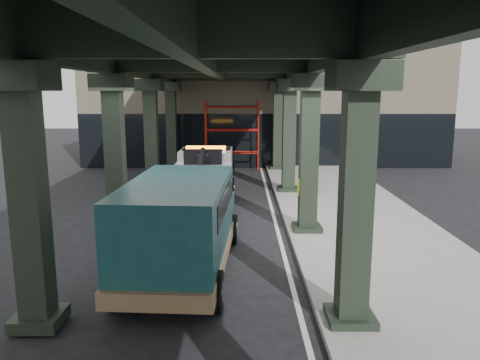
{
  "coord_description": "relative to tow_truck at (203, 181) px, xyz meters",
  "views": [
    {
      "loc": [
        0.48,
        -12.36,
        4.5
      ],
      "look_at": [
        0.47,
        2.32,
        1.7
      ],
      "focal_mm": 35.0,
      "sensor_mm": 36.0,
      "label": 1
    }
  ],
  "objects": [
    {
      "name": "scaffolding",
      "position": [
        0.92,
        9.95,
        0.91
      ],
      "size": [
        3.08,
        0.88,
        4.0
      ],
      "color": "#B0180E",
      "rests_on": "ground"
    },
    {
      "name": "towed_van",
      "position": [
        -0.05,
        -6.05,
        0.12
      ],
      "size": [
        2.72,
        6.14,
        2.44
      ],
      "rotation": [
        0.0,
        0.0,
        -0.06
      ],
      "color": "#113C3E",
      "rests_on": "ground"
    },
    {
      "name": "sidewalk",
      "position": [
        5.42,
        -2.7,
        -1.12
      ],
      "size": [
        5.0,
        40.0,
        0.15
      ],
      "primitive_type": "cube",
      "color": "gray",
      "rests_on": "ground"
    },
    {
      "name": "tow_truck",
      "position": [
        0.0,
        0.0,
        0.0
      ],
      "size": [
        2.31,
        7.49,
        2.45
      ],
      "rotation": [
        0.0,
        0.0,
        -0.0
      ],
      "color": "black",
      "rests_on": "ground"
    },
    {
      "name": "building",
      "position": [
        2.92,
        15.3,
        2.81
      ],
      "size": [
        22.0,
        10.0,
        8.0
      ],
      "primitive_type": "cube",
      "color": "#C6B793",
      "rests_on": "ground"
    },
    {
      "name": "ground",
      "position": [
        0.92,
        -4.7,
        -1.19
      ],
      "size": [
        90.0,
        90.0,
        0.0
      ],
      "primitive_type": "plane",
      "color": "black",
      "rests_on": "ground"
    },
    {
      "name": "viaduct",
      "position": [
        0.52,
        -2.7,
        4.27
      ],
      "size": [
        7.4,
        32.0,
        6.4
      ],
      "color": "black",
      "rests_on": "ground"
    },
    {
      "name": "lane_stripe",
      "position": [
        2.62,
        -2.7,
        -1.19
      ],
      "size": [
        0.12,
        38.0,
        0.01
      ],
      "primitive_type": "cube",
      "color": "silver",
      "rests_on": "ground"
    }
  ]
}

